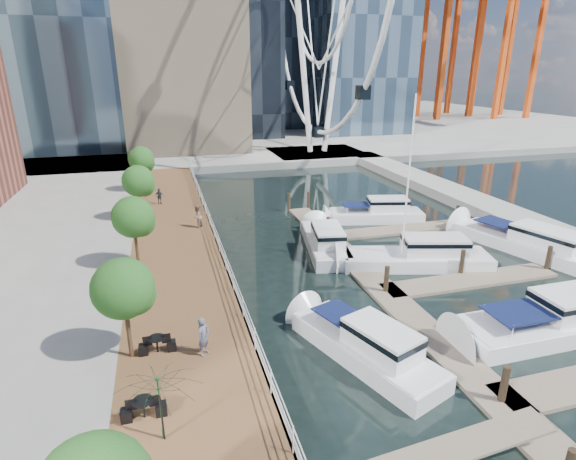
# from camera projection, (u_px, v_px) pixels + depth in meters

# --- Properties ---
(ground) EXTENTS (520.00, 520.00, 0.00)m
(ground) POSITION_uv_depth(u_px,v_px,m) (409.00, 386.00, 19.29)
(ground) COLOR black
(ground) RESTS_ON ground
(boardwalk) EXTENTS (6.00, 60.00, 1.00)m
(boardwalk) POSITION_uv_depth(u_px,v_px,m) (177.00, 263.00, 30.42)
(boardwalk) COLOR brown
(boardwalk) RESTS_ON ground
(seawall) EXTENTS (0.25, 60.00, 1.00)m
(seawall) POSITION_uv_depth(u_px,v_px,m) (221.00, 258.00, 31.19)
(seawall) COLOR #595954
(seawall) RESTS_ON ground
(land_far) EXTENTS (200.00, 114.00, 1.00)m
(land_far) POSITION_uv_depth(u_px,v_px,m) (198.00, 123.00, 111.64)
(land_far) COLOR gray
(land_far) RESTS_ON ground
(breakwater) EXTENTS (4.00, 60.00, 1.00)m
(breakwater) POSITION_uv_depth(u_px,v_px,m) (489.00, 209.00, 42.39)
(breakwater) COLOR gray
(breakwater) RESTS_ON ground
(pier) EXTENTS (14.00, 12.00, 1.00)m
(pier) POSITION_uv_depth(u_px,v_px,m) (317.00, 155.00, 69.88)
(pier) COLOR gray
(pier) RESTS_ON ground
(railing) EXTENTS (0.10, 60.00, 1.05)m
(railing) POSITION_uv_depth(u_px,v_px,m) (219.00, 245.00, 30.82)
(railing) COLOR white
(railing) RESTS_ON boardwalk
(floating_docks) EXTENTS (16.00, 34.00, 2.60)m
(floating_docks) POSITION_uv_depth(u_px,v_px,m) (439.00, 264.00, 30.22)
(floating_docks) COLOR #6D6051
(floating_docks) RESTS_ON ground
(port_cranes) EXTENTS (40.00, 52.00, 38.00)m
(port_cranes) POSITION_uv_depth(u_px,v_px,m) (458.00, 42.00, 116.72)
(port_cranes) COLOR #D84C14
(port_cranes) RESTS_ON ground
(street_trees) EXTENTS (2.60, 42.60, 4.60)m
(street_trees) POSITION_uv_depth(u_px,v_px,m) (133.00, 217.00, 27.63)
(street_trees) COLOR #3F2B1C
(street_trees) RESTS_ON ground
(cafe_tables) EXTENTS (2.50, 13.70, 0.74)m
(cafe_tables) POSITION_uv_depth(u_px,v_px,m) (155.00, 449.00, 14.35)
(cafe_tables) COLOR black
(cafe_tables) RESTS_ON ground
(yacht_foreground) EXTENTS (11.81, 3.17, 2.15)m
(yacht_foreground) POSITION_uv_depth(u_px,v_px,m) (553.00, 332.00, 23.30)
(yacht_foreground) COLOR silver
(yacht_foreground) RESTS_ON ground
(pedestrian_near) EXTENTS (0.76, 0.77, 1.79)m
(pedestrian_near) POSITION_uv_depth(u_px,v_px,m) (203.00, 336.00, 19.50)
(pedestrian_near) COLOR #555871
(pedestrian_near) RESTS_ON boardwalk
(pedestrian_mid) EXTENTS (1.10, 1.12, 1.82)m
(pedestrian_mid) POSITION_uv_depth(u_px,v_px,m) (197.00, 216.00, 35.57)
(pedestrian_mid) COLOR gray
(pedestrian_mid) RESTS_ON boardwalk
(pedestrian_far) EXTENTS (0.96, 0.75, 1.52)m
(pedestrian_far) POSITION_uv_depth(u_px,v_px,m) (160.00, 196.00, 41.89)
(pedestrian_far) COLOR #31333D
(pedestrian_far) RESTS_ON boardwalk
(moored_yachts) EXTENTS (23.48, 35.03, 11.50)m
(moored_yachts) POSITION_uv_depth(u_px,v_px,m) (435.00, 273.00, 30.17)
(moored_yachts) COLOR silver
(moored_yachts) RESTS_ON ground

